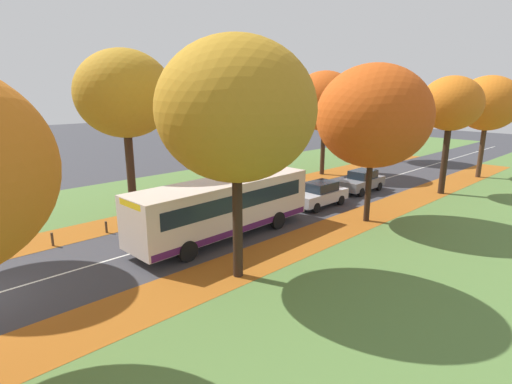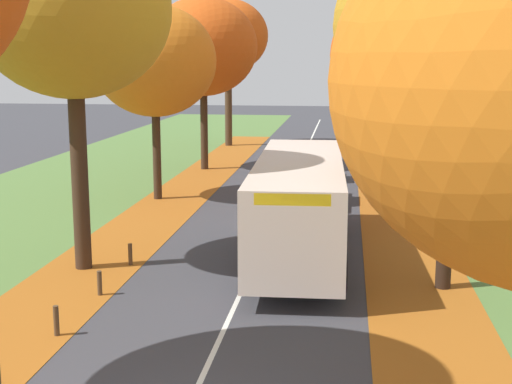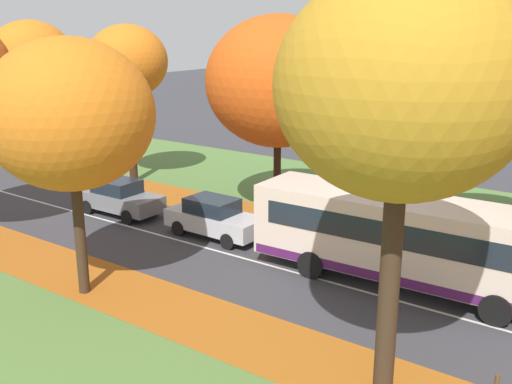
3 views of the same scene
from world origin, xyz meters
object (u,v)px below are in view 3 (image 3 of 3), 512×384
bus (407,237)px  tree_right_far (127,62)px  tree_right_distant (32,59)px  bollard_fifth (387,352)px  tree_left_near (402,87)px  car_grey_following (119,197)px  tree_left_mid (70,115)px  car_silver_lead (214,218)px  tree_right_mid (278,82)px

bus → tree_right_far: bearing=76.5°
tree_right_distant → bollard_fifth: bearing=-108.1°
tree_left_near → car_grey_following: tree_left_near is taller
tree_left_mid → car_silver_lead: size_ratio=1.93×
tree_right_mid → tree_right_distant: 17.99m
tree_right_distant → tree_right_mid: bearing=-90.9°
tree_right_distant → bus: size_ratio=0.83×
tree_left_mid → tree_right_far: bearing=40.3°
bus → car_grey_following: (-0.26, 13.62, -0.89)m
car_silver_lead → car_grey_following: same height
tree_right_distant → tree_left_near: bearing=-110.2°
bollard_fifth → bus: (4.81, 1.52, 1.38)m
tree_left_mid → car_grey_following: bearing=40.1°
tree_left_mid → bus: bearing=-51.4°
tree_right_far → car_silver_lead: size_ratio=2.00×
car_silver_lead → car_grey_following: (-0.22, 5.45, 0.00)m
bollard_fifth → tree_right_far: bearing=64.6°
tree_left_mid → tree_right_mid: bearing=-3.4°
bus → tree_right_distant: bearing=81.0°
tree_left_near → tree_right_mid: 13.80m
tree_left_mid → bollard_fifth: (1.80, -9.79, -5.50)m
tree_left_mid → car_silver_lead: 8.26m
tree_right_far → car_grey_following: tree_right_far is taller
tree_left_mid → tree_right_mid: 10.41m
tree_left_mid → tree_right_far: 14.14m
tree_right_distant → car_silver_lead: size_ratio=2.06×
bollard_fifth → bus: bus is taller
tree_right_distant → bollard_fifth: 29.20m
tree_right_distant → bus: (-4.08, -25.63, -4.66)m
tree_left_near → car_grey_following: size_ratio=2.29×
bollard_fifth → bus: bearing=17.5°
tree_left_near → bollard_fifth: (1.25, 0.44, -6.89)m
tree_right_distant → bus: tree_right_distant is taller
bus → car_silver_lead: bus is taller
tree_right_mid → bollard_fifth: 13.81m
tree_left_near → car_silver_lead: tree_left_near is taller
tree_left_near → bollard_fifth: 7.02m
bus → car_grey_following: 13.65m
tree_right_far → bollard_fifth: (-8.98, -18.92, -6.17)m
tree_right_far → tree_right_distant: size_ratio=0.97×
tree_right_mid → tree_right_far: (0.38, 9.76, 0.44)m
car_silver_lead → car_grey_following: size_ratio=1.00×
tree_left_mid → bollard_fifth: 11.37m
tree_right_distant → car_grey_following: (-4.34, -12.01, -5.55)m
tree_left_mid → tree_right_mid: size_ratio=0.92×
tree_left_near → bus: (6.06, 1.96, -5.51)m
tree_left_near → tree_left_mid: (-0.55, 10.23, -1.40)m
tree_left_mid → bollard_fifth: bearing=-79.6°
bollard_fifth → car_grey_following: bearing=73.3°
bollard_fifth → tree_left_near: bearing=-160.6°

